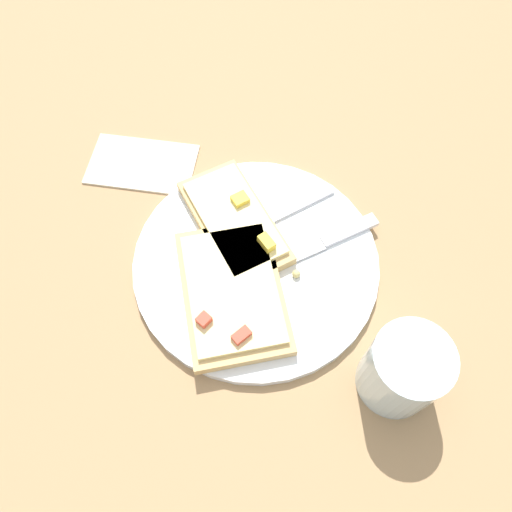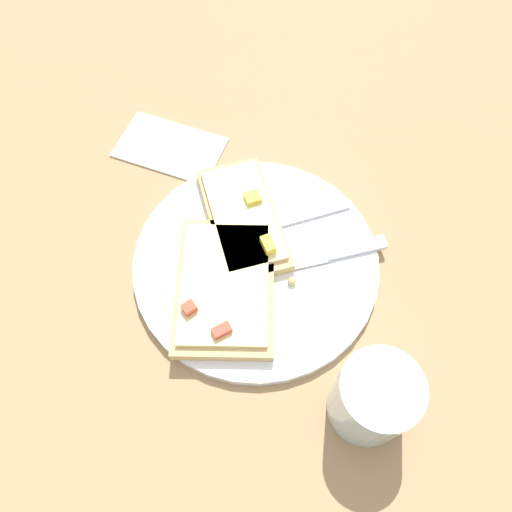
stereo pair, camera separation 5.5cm
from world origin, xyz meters
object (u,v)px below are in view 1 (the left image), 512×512
Objects in this scene: knife at (316,245)px; pizza_slice_main at (232,291)px; plate at (256,262)px; napkin at (142,163)px; pizza_slice_corner at (235,221)px; drinking_glass at (403,370)px; fork at (253,227)px.

pizza_slice_main is at bearing 6.84° from knife.
plate is 0.21m from napkin.
pizza_slice_corner reaches higher than napkin.
knife is 0.97× the size of pizza_slice_corner.
drinking_glass is at bearing -130.30° from pizza_slice_main.
pizza_slice_corner is 0.16m from napkin.
drinking_glass is at bearing 144.35° from napkin.
plate is at bearing -35.30° from drinking_glass.
drinking_glass reaches higher than fork.
knife is at bearing -56.61° from drinking_glass.
plate is 0.04m from fork.
drinking_glass is (-0.19, 0.16, 0.02)m from pizza_slice_corner.
plate is 3.17× the size of drinking_glass.
plate reaches higher than napkin.
knife is at bearing -156.50° from plate.
fork reaches higher than plate.
plate is 0.07m from knife.
pizza_slice_main is 0.23m from napkin.
pizza_slice_corner reaches higher than plate.
napkin is at bearing -35.65° from drinking_glass.
fork is 0.89× the size of pizza_slice_main.
napkin is (0.33, -0.24, -0.04)m from drinking_glass.
drinking_glass reaches higher than pizza_slice_main.
fork is at bearing -25.94° from pizza_slice_main.
knife is (-0.08, 0.01, -0.00)m from fork.
pizza_slice_main is at bearing 67.75° from plate.
drinking_glass is at bearing 99.31° from fork.
napkin is at bearing -156.75° from pizza_slice_corner.
pizza_slice_corner is (0.01, -0.09, 0.00)m from pizza_slice_main.
pizza_slice_main reaches higher than fork.
drinking_glass reaches higher than plate.
pizza_slice_main is (0.02, 0.05, 0.02)m from plate.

